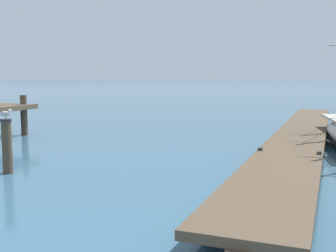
# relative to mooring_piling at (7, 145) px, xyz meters

# --- Properties ---
(floating_dock) EXTENTS (3.45, 22.81, 0.53)m
(floating_dock) POSITION_rel_mooring_piling_xyz_m (7.46, 7.40, -0.40)
(floating_dock) COLOR brown
(floating_dock) RESTS_ON ground
(mooring_piling) EXTENTS (0.30, 0.30, 1.46)m
(mooring_piling) POSITION_rel_mooring_piling_xyz_m (0.00, 0.00, 0.00)
(mooring_piling) COLOR #4C3D2D
(mooring_piling) RESTS_ON ground
(perched_seagull) EXTENTS (0.37, 0.23, 0.27)m
(perched_seagull) POSITION_rel_mooring_piling_xyz_m (-0.01, -0.00, 0.84)
(perched_seagull) COLOR gold
(perched_seagull) RESTS_ON mooring_piling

